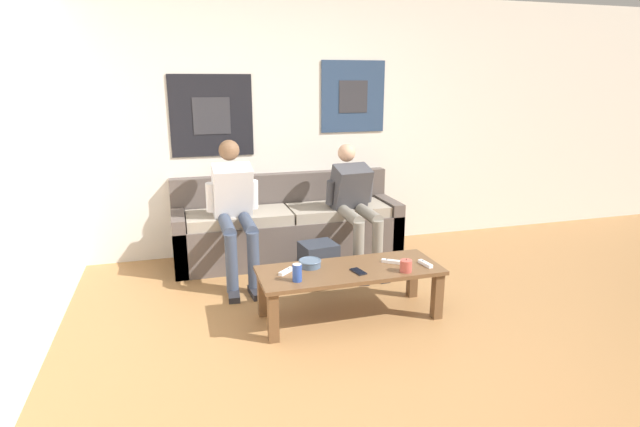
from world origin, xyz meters
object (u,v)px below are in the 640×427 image
coffee_table (350,276)px  pillar_candle (406,266)px  person_seated_teen (355,201)px  game_controller_far_center (391,261)px  backpack (319,265)px  drink_can_blue (297,273)px  game_controller_near_left (425,264)px  cell_phone (358,271)px  ceramic_bowl (310,263)px  couch (288,229)px  game_controller_near_right (286,271)px  person_seated_adult (235,206)px

coffee_table → pillar_candle: (0.37, -0.17, 0.11)m
person_seated_teen → game_controller_far_center: 1.06m
backpack → drink_can_blue: 0.90m
game_controller_near_left → cell_phone: 0.53m
coffee_table → backpack: bearing=94.3°
ceramic_bowl → couch: bearing=84.4°
couch → cell_phone: couch is taller
ceramic_bowl → game_controller_near_right: bearing=-161.1°
coffee_table → pillar_candle: pillar_candle is taller
person_seated_adult → cell_phone: person_seated_adult is taller
cell_phone → ceramic_bowl: bearing=147.1°
couch → person_seated_adult: 0.75m
game_controller_near_right → game_controller_far_center: (0.81, -0.03, 0.00)m
person_seated_adult → game_controller_near_left: bearing=-42.1°
coffee_table → game_controller_near_left: bearing=-9.6°
backpack → game_controller_near_left: bearing=-50.4°
couch → person_seated_adult: size_ratio=1.83×
person_seated_adult → game_controller_far_center: (1.04, -1.03, -0.26)m
backpack → game_controller_near_left: 0.99m
backpack → game_controller_far_center: bearing=-58.3°
couch → coffee_table: bearing=-84.0°
drink_can_blue → person_seated_adult: bearing=103.2°
couch → drink_can_blue: bearing=-100.4°
coffee_table → game_controller_far_center: (0.34, 0.02, 0.07)m
person_seated_teen → backpack: bearing=-139.2°
person_seated_teen → drink_can_blue: person_seated_teen is taller
pillar_candle → game_controller_near_right: 0.86m
couch → pillar_candle: 1.66m
ceramic_bowl → person_seated_adult: bearing=114.7°
coffee_table → person_seated_adult: size_ratio=1.12×
cell_phone → pillar_candle: bearing=-14.4°
game_controller_near_right → person_seated_adult: bearing=103.2°
pillar_candle → game_controller_near_right: bearing=165.4°
person_seated_teen → ceramic_bowl: bearing=-126.5°
couch → game_controller_near_right: couch is taller
pillar_candle → game_controller_far_center: (-0.03, 0.19, -0.03)m
couch → person_seated_teen: size_ratio=1.95×
person_seated_adult → person_seated_teen: size_ratio=1.07×
person_seated_adult → person_seated_teen: bearing=-0.1°
ceramic_bowl → game_controller_far_center: bearing=-8.6°
game_controller_near_left → coffee_table: bearing=170.4°
person_seated_teen → drink_can_blue: (-0.85, -1.17, -0.17)m
ceramic_bowl → cell_phone: 0.37m
pillar_candle → cell_phone: size_ratio=0.68×
person_seated_teen → game_controller_near_right: bearing=-131.5°
pillar_candle → cell_phone: (-0.33, 0.09, -0.04)m
person_seated_teen → drink_can_blue: size_ratio=9.12×
ceramic_bowl → pillar_candle: 0.70m
ceramic_bowl → game_controller_near_left: ceramic_bowl is taller
drink_can_blue → game_controller_far_center: (0.77, 0.14, -0.05)m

